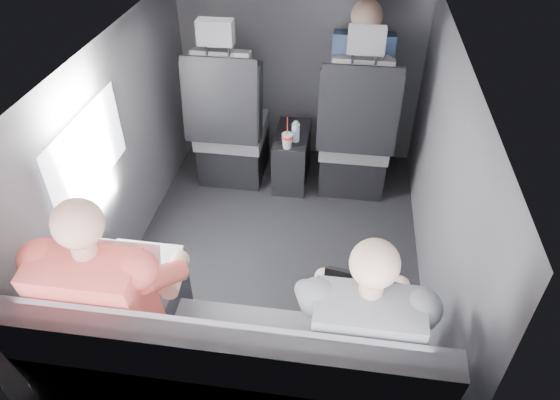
# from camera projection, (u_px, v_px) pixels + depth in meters

# --- Properties ---
(floor) EXTENTS (2.60, 2.60, 0.00)m
(floor) POSITION_uv_depth(u_px,v_px,m) (274.00, 258.00, 3.16)
(floor) COLOR black
(floor) RESTS_ON ground
(ceiling) EXTENTS (2.60, 2.60, 0.00)m
(ceiling) POSITION_uv_depth(u_px,v_px,m) (272.00, 52.00, 2.33)
(ceiling) COLOR #B2B2AD
(ceiling) RESTS_ON panel_back
(panel_left) EXTENTS (0.02, 2.60, 1.35)m
(panel_left) POSITION_uv_depth(u_px,v_px,m) (118.00, 158.00, 2.85)
(panel_left) COLOR #56565B
(panel_left) RESTS_ON floor
(panel_right) EXTENTS (0.02, 2.60, 1.35)m
(panel_right) POSITION_uv_depth(u_px,v_px,m) (441.00, 184.00, 2.65)
(panel_right) COLOR #56565B
(panel_right) RESTS_ON floor
(panel_front) EXTENTS (1.80, 0.02, 1.35)m
(panel_front) POSITION_uv_depth(u_px,v_px,m) (300.00, 74.00, 3.76)
(panel_front) COLOR #56565B
(panel_front) RESTS_ON floor
(panel_back) EXTENTS (1.80, 0.02, 1.35)m
(panel_back) POSITION_uv_depth(u_px,v_px,m) (216.00, 381.00, 1.73)
(panel_back) COLOR #56565B
(panel_back) RESTS_ON floor
(side_window) EXTENTS (0.02, 0.75, 0.42)m
(side_window) POSITION_uv_depth(u_px,v_px,m) (89.00, 153.00, 2.47)
(side_window) COLOR white
(side_window) RESTS_ON panel_left
(seatbelt) EXTENTS (0.35, 0.11, 0.59)m
(seatbelt) POSITION_uv_depth(u_px,v_px,m) (360.00, 100.00, 3.14)
(seatbelt) COLOR black
(seatbelt) RESTS_ON front_seat_right
(front_seat_left) EXTENTS (0.52, 0.58, 1.26)m
(front_seat_left) POSITION_uv_depth(u_px,v_px,m) (230.00, 132.00, 3.62)
(front_seat_left) COLOR black
(front_seat_left) RESTS_ON floor
(front_seat_right) EXTENTS (0.52, 0.58, 1.26)m
(front_seat_right) POSITION_uv_depth(u_px,v_px,m) (355.00, 141.00, 3.52)
(front_seat_right) COLOR black
(front_seat_right) RESTS_ON floor
(center_console) EXTENTS (0.24, 0.48, 0.41)m
(center_console) POSITION_uv_depth(u_px,v_px,m) (292.00, 157.00, 3.72)
(center_console) COLOR black
(center_console) RESTS_ON floor
(rear_bench) EXTENTS (1.60, 0.57, 0.92)m
(rear_bench) POSITION_uv_depth(u_px,v_px,m) (236.00, 380.00, 2.14)
(rear_bench) COLOR #58585D
(rear_bench) RESTS_ON floor
(soda_cup) EXTENTS (0.08, 0.08, 0.23)m
(soda_cup) POSITION_uv_depth(u_px,v_px,m) (287.00, 140.00, 3.41)
(soda_cup) COLOR white
(soda_cup) RESTS_ON center_console
(water_bottle) EXTENTS (0.06, 0.06, 0.16)m
(water_bottle) POSITION_uv_depth(u_px,v_px,m) (296.00, 133.00, 3.46)
(water_bottle) COLOR #A1C5DA
(water_bottle) RESTS_ON center_console
(laptop_white) EXTENTS (0.34, 0.31, 0.25)m
(laptop_white) POSITION_uv_depth(u_px,v_px,m) (135.00, 263.00, 2.25)
(laptop_white) COLOR silver
(laptop_white) RESTS_ON passenger_rear_left
(laptop_black) EXTENTS (0.34, 0.32, 0.22)m
(laptop_black) POSITION_uv_depth(u_px,v_px,m) (359.00, 294.00, 2.11)
(laptop_black) COLOR black
(laptop_black) RESTS_ON passenger_rear_right
(passenger_rear_left) EXTENTS (0.51, 0.62, 1.23)m
(passenger_rear_left) POSITION_uv_depth(u_px,v_px,m) (120.00, 300.00, 2.08)
(passenger_rear_left) COLOR #353439
(passenger_rear_left) RESTS_ON rear_bench
(passenger_rear_right) EXTENTS (0.47, 0.60, 1.18)m
(passenger_rear_right) POSITION_uv_depth(u_px,v_px,m) (360.00, 331.00, 1.98)
(passenger_rear_right) COLOR navy
(passenger_rear_right) RESTS_ON rear_bench
(passenger_front_right) EXTENTS (0.42, 0.42, 0.87)m
(passenger_front_right) POSITION_uv_depth(u_px,v_px,m) (360.00, 78.00, 3.50)
(passenger_front_right) COLOR navy
(passenger_front_right) RESTS_ON front_seat_right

